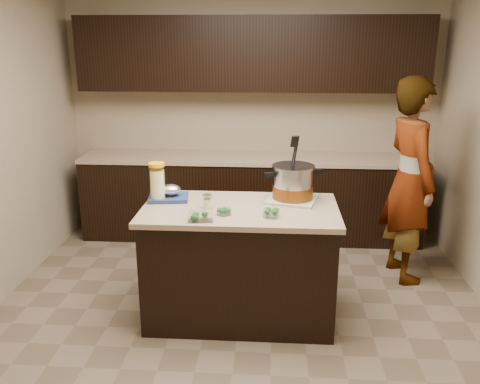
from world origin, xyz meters
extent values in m
plane|color=brown|center=(0.00, 0.00, 0.00)|extent=(4.00, 4.00, 0.00)
cube|color=tan|center=(0.00, 2.00, 1.35)|extent=(4.00, 0.04, 2.70)
cube|color=tan|center=(0.00, -2.00, 1.35)|extent=(4.00, 0.04, 2.70)
cube|color=black|center=(0.00, 1.70, 0.43)|extent=(3.60, 0.60, 0.86)
cube|color=tan|center=(0.00, 1.70, 0.88)|extent=(3.60, 0.63, 0.04)
cube|color=black|center=(0.00, 1.82, 1.95)|extent=(3.60, 0.35, 0.75)
cube|color=black|center=(0.00, 0.00, 0.43)|extent=(1.40, 0.75, 0.86)
cube|color=tan|center=(0.00, 0.00, 0.88)|extent=(1.46, 0.81, 0.04)
cube|color=#5F8E66|center=(0.39, 0.20, 0.91)|extent=(0.44, 0.44, 0.02)
cylinder|color=#B7B7BC|center=(0.39, 0.20, 1.04)|extent=(0.39, 0.39, 0.24)
cylinder|color=brown|center=(0.39, 0.20, 0.97)|extent=(0.40, 0.40, 0.10)
cylinder|color=#B7B7BC|center=(0.39, 0.20, 1.17)|extent=(0.42, 0.42, 0.02)
cube|color=black|center=(0.21, 0.14, 1.12)|extent=(0.09, 0.06, 0.03)
cube|color=black|center=(0.58, 0.26, 1.12)|extent=(0.09, 0.06, 0.03)
cylinder|color=black|center=(0.39, 0.17, 1.24)|extent=(0.07, 0.13, 0.30)
cylinder|color=#F6E796|center=(-0.64, 0.10, 1.02)|extent=(0.13, 0.13, 0.25)
cylinder|color=white|center=(-0.64, 0.10, 1.04)|extent=(0.15, 0.15, 0.28)
cylinder|color=#FFA905|center=(-0.64, 0.10, 1.19)|extent=(0.15, 0.15, 0.02)
cylinder|color=#F6E796|center=(-0.24, -0.04, 0.94)|extent=(0.07, 0.07, 0.08)
cylinder|color=white|center=(-0.24, -0.04, 0.95)|extent=(0.08, 0.08, 0.10)
cylinder|color=silver|center=(-0.24, -0.04, 1.01)|extent=(0.09, 0.09, 0.02)
cylinder|color=silver|center=(-0.10, -0.17, 0.92)|extent=(0.14, 0.14, 0.05)
cylinder|color=silver|center=(0.23, -0.19, 0.93)|extent=(0.15, 0.15, 0.06)
cube|color=silver|center=(-0.25, -0.30, 0.93)|extent=(0.18, 0.14, 0.06)
cube|color=navy|center=(-0.57, 0.15, 0.92)|extent=(0.33, 0.28, 0.03)
ellipsoid|color=silver|center=(-0.55, 0.15, 0.97)|extent=(0.15, 0.13, 0.08)
imported|color=gray|center=(1.44, 0.81, 0.91)|extent=(0.56, 0.73, 1.81)
camera|label=1|loc=(0.24, -3.57, 2.11)|focal=38.00mm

